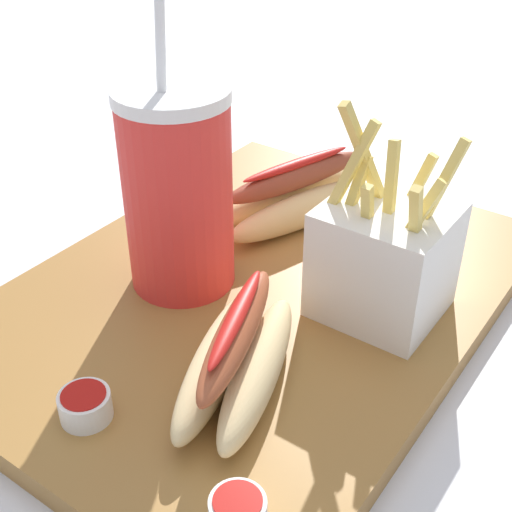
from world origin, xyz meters
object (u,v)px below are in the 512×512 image
Objects in this scene: fries_basket at (384,258)px; hot_dog_1 at (296,197)px; soda_cup at (178,190)px; ketchup_cup_1 at (85,404)px; ketchup_cup_2 at (238,512)px; hot_dog_2 at (237,358)px.

fries_basket is 0.15m from hot_dog_1.
soda_cup reaches higher than ketchup_cup_1.
hot_dog_2 is at bearing -143.16° from ketchup_cup_2.
fries_basket is at bearing 110.79° from soda_cup.
fries_basket is 0.14m from hot_dog_2.
soda_cup reaches higher than hot_dog_2.
soda_cup reaches higher than fries_basket.
fries_basket is 5.25× the size of ketchup_cup_2.
ketchup_cup_1 is (0.21, -0.10, -0.04)m from fries_basket.
soda_cup is at bearing -9.44° from hot_dog_1.
hot_dog_1 is 0.34m from ketchup_cup_2.
soda_cup is 0.15m from hot_dog_1.
hot_dog_2 is (0.13, -0.04, -0.02)m from fries_basket.
hot_dog_2 is at bearing -16.30° from fries_basket.
ketchup_cup_1 is at bearing -93.92° from ketchup_cup_2.
hot_dog_2 reaches higher than hot_dog_1.
fries_basket reaches higher than ketchup_cup_2.
fries_basket is 0.23m from ketchup_cup_2.
hot_dog_1 is at bearing -121.65° from fries_basket.
ketchup_cup_2 is (0.30, 0.16, -0.01)m from hot_dog_1.
hot_dog_2 is 0.11m from ketchup_cup_2.
hot_dog_1 is 5.68× the size of ketchup_cup_2.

